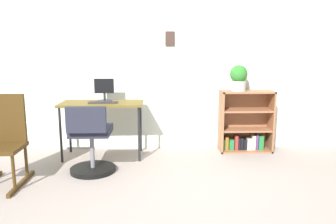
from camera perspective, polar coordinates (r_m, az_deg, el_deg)
name	(u,v)px	position (r m, az deg, el deg)	size (l,w,h in m)	color
ground_plane	(169,222)	(2.81, 0.23, -18.66)	(6.24, 6.24, 0.00)	gray
wall_back	(163,66)	(4.61, -0.87, 8.11)	(5.20, 0.12, 2.36)	silver
desk	(102,107)	(4.31, -11.47, 0.83)	(1.05, 0.51, 0.73)	brown
monitor	(104,90)	(4.37, -11.07, 3.75)	(0.25, 0.19, 0.30)	#262628
keyboard	(103,102)	(4.22, -11.26, 1.65)	(0.37, 0.11, 0.02)	#292429
office_chair	(91,143)	(3.80, -13.30, -5.32)	(0.52, 0.55, 0.80)	black
rocking_chair	(4,140)	(3.81, -26.77, -4.35)	(0.42, 0.64, 0.94)	#422B10
bookshelf_low	(245,124)	(4.69, 13.26, -2.08)	(0.72, 0.30, 0.85)	#935F40
potted_plant_on_shelf	(239,77)	(4.51, 12.23, 5.92)	(0.23, 0.23, 0.35)	#B7B2A8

